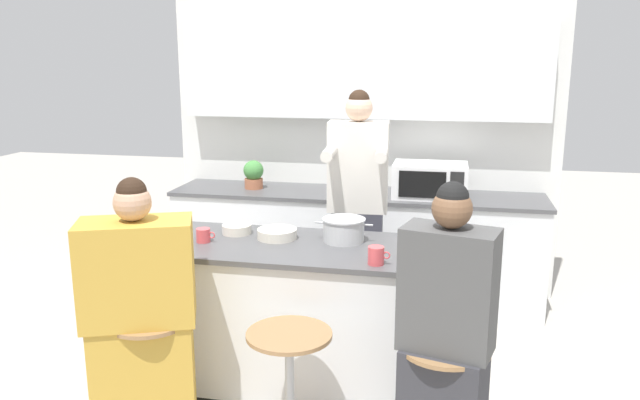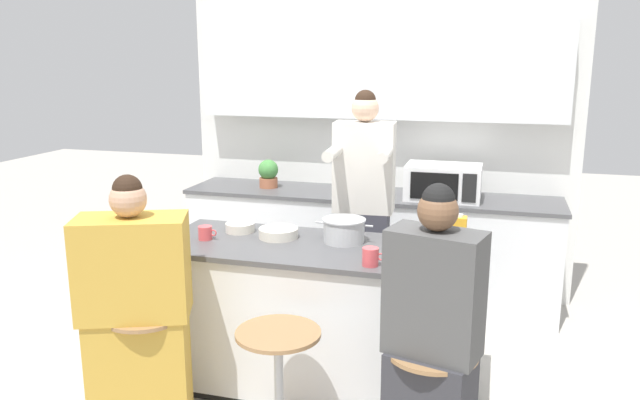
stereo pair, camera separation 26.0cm
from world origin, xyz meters
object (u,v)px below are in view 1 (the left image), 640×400
object	(u,v)px
person_seated_near	(445,351)
microwave	(430,180)
banana_bunch	(413,250)
potted_plant	(254,174)
kitchen_island	(317,318)
bar_stool_leftmost	(152,368)
coffee_cup_far	(203,235)
cooking_pot	(344,230)
juice_carton	(457,227)
fruit_bowl	(237,229)
person_cooking	(357,224)
bar_stool_center	(290,384)
person_wrapped_blanket	(141,324)
bar_stool_rightmost	(442,400)
coffee_cup_near	(376,256)

from	to	relation	value
person_seated_near	microwave	bearing A→B (deg)	108.80
banana_bunch	potted_plant	world-z (taller)	potted_plant
kitchen_island	bar_stool_leftmost	distance (m)	0.97
microwave	kitchen_island	bearing A→B (deg)	-111.82
potted_plant	coffee_cup_far	bearing A→B (deg)	-83.20
cooking_pot	juice_carton	distance (m)	0.66
person_seated_near	fruit_bowl	xyz separation A→B (m)	(-1.26, 0.82, 0.27)
bar_stool_leftmost	juice_carton	size ratio (longest dim) A/B	3.73
fruit_bowl	juice_carton	bearing A→B (deg)	4.68
fruit_bowl	person_cooking	bearing A→B (deg)	35.01
banana_bunch	kitchen_island	bearing A→B (deg)	174.34
kitchen_island	bar_stool_leftmost	bearing A→B (deg)	-138.79
kitchen_island	fruit_bowl	world-z (taller)	fruit_bowl
bar_stool_center	person_wrapped_blanket	distance (m)	0.80
bar_stool_leftmost	person_wrapped_blanket	size ratio (longest dim) A/B	0.47
bar_stool_center	bar_stool_rightmost	size ratio (longest dim) A/B	1.00
fruit_bowl	coffee_cup_far	bearing A→B (deg)	-121.73
bar_stool_leftmost	person_wrapped_blanket	world-z (taller)	person_wrapped_blanket
person_seated_near	fruit_bowl	distance (m)	1.53
bar_stool_leftmost	bar_stool_center	bearing A→B (deg)	-1.25
juice_carton	person_cooking	bearing A→B (deg)	150.29
bar_stool_leftmost	potted_plant	world-z (taller)	potted_plant
bar_stool_rightmost	coffee_cup_near	bearing A→B (deg)	133.06
person_cooking	potted_plant	bearing A→B (deg)	134.89
bar_stool_rightmost	coffee_cup_far	xyz separation A→B (m)	(-1.39, 0.58, 0.54)
bar_stool_center	fruit_bowl	world-z (taller)	fruit_bowl
coffee_cup_far	juice_carton	distance (m)	1.47
person_cooking	coffee_cup_far	bearing A→B (deg)	-143.77
cooking_pot	microwave	xyz separation A→B (m)	(0.44, 1.32, 0.06)
person_wrapped_blanket	fruit_bowl	distance (m)	0.90
person_wrapped_blanket	fruit_bowl	size ratio (longest dim) A/B	7.79
juice_carton	bar_stool_center	bearing A→B (deg)	-130.34
person_cooking	kitchen_island	bearing A→B (deg)	-106.69
coffee_cup_far	banana_bunch	world-z (taller)	coffee_cup_far
person_wrapped_blanket	microwave	size ratio (longest dim) A/B	2.49
person_wrapped_blanket	microwave	distance (m)	2.52
kitchen_island	microwave	xyz separation A→B (m)	(0.58, 1.44, 0.56)
person_wrapped_blanket	juice_carton	world-z (taller)	person_wrapped_blanket
bar_stool_leftmost	potted_plant	bearing A→B (deg)	93.12
coffee_cup_near	juice_carton	distance (m)	0.65
bar_stool_leftmost	bar_stool_rightmost	size ratio (longest dim) A/B	1.00
person_cooking	cooking_pot	xyz separation A→B (m)	(-0.01, -0.50, 0.10)
person_wrapped_blanket	coffee_cup_near	size ratio (longest dim) A/B	11.87
person_cooking	fruit_bowl	xyz separation A→B (m)	(-0.67, -0.47, 0.06)
kitchen_island	potted_plant	xyz separation A→B (m)	(-0.84, 1.47, 0.55)
coffee_cup_near	potted_plant	size ratio (longest dim) A/B	0.50
potted_plant	cooking_pot	bearing A→B (deg)	-54.27
juice_carton	potted_plant	xyz separation A→B (m)	(-1.61, 1.21, 0.03)
juice_carton	person_wrapped_blanket	bearing A→B (deg)	-148.65
kitchen_island	bar_stool_rightmost	size ratio (longest dim) A/B	2.77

